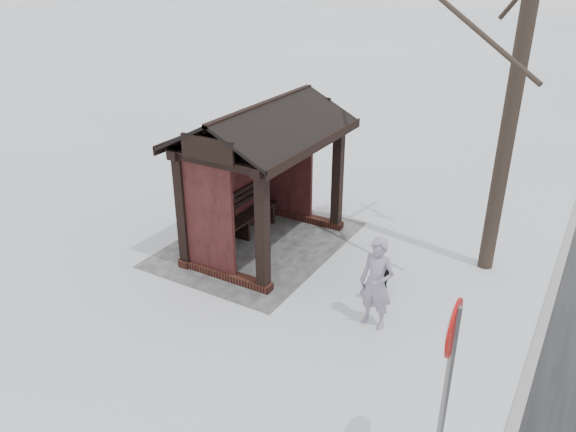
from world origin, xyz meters
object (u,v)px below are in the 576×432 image
(road_sign, at_px, (450,359))
(dog, at_px, (379,277))
(pedestrian, at_px, (377,283))
(bus_shelter, at_px, (258,147))

(road_sign, bearing_deg, dog, -151.76)
(dog, bearing_deg, road_sign, -74.35)
(pedestrian, relative_size, dog, 2.16)
(dog, xyz_separation_m, road_sign, (3.46, 2.09, 1.47))
(bus_shelter, distance_m, pedestrian, 3.76)
(pedestrian, relative_size, road_sign, 0.64)
(dog, relative_size, road_sign, 0.30)
(dog, bearing_deg, bus_shelter, 155.48)
(pedestrian, height_order, dog, pedestrian)
(bus_shelter, distance_m, road_sign, 6.35)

